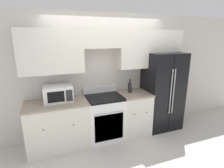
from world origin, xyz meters
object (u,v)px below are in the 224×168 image
object	(u,v)px
oven_range	(104,117)
microwave	(58,93)
bottle	(130,87)
refrigerator	(161,91)

from	to	relation	value
oven_range	microwave	size ratio (longest dim) A/B	2.10
bottle	oven_range	bearing A→B (deg)	-172.81
oven_range	microwave	distance (m)	1.08
oven_range	bottle	world-z (taller)	bottle
refrigerator	bottle	distance (m)	0.83
oven_range	refrigerator	xyz separation A→B (m)	(1.43, 0.05, 0.42)
oven_range	bottle	size ratio (longest dim) A/B	3.74
oven_range	microwave	xyz separation A→B (m)	(-0.89, 0.08, 0.61)
oven_range	refrigerator	world-z (taller)	refrigerator
refrigerator	bottle	size ratio (longest dim) A/B	6.07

